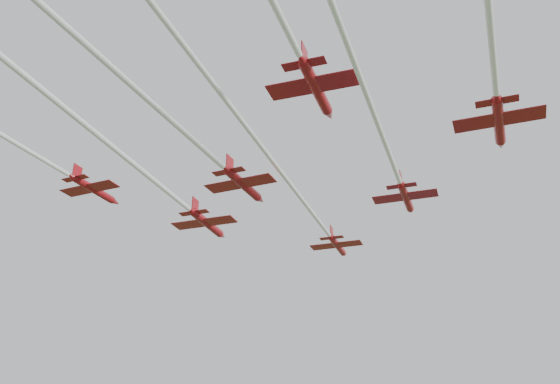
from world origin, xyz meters
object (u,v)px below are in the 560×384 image
at_px(jet_row2_left, 153,180).
at_px(jet_row2_right, 381,133).
at_px(jet_row3_mid, 192,139).
at_px(jet_row4_right, 285,26).
at_px(jet_row3_right, 494,63).
at_px(jet_lead, 304,202).

height_order(jet_row2_left, jet_row2_right, jet_row2_left).
distance_m(jet_row3_mid, jet_row4_right, 17.86).
height_order(jet_row3_right, jet_row4_right, jet_row4_right).
bearing_deg(jet_lead, jet_row4_right, -75.74).
xyz_separation_m(jet_lead, jet_row2_left, (-15.89, -11.47, 0.95)).
distance_m(jet_lead, jet_row3_right, 33.67).
height_order(jet_row2_right, jet_row3_right, jet_row3_right).
xyz_separation_m(jet_lead, jet_row3_right, (25.51, -21.97, 0.31)).
height_order(jet_row2_left, jet_row3_right, jet_row2_left).
distance_m(jet_row2_left, jet_row4_right, 33.55).
height_order(jet_lead, jet_row4_right, jet_row4_right).
bearing_deg(jet_lead, jet_row2_left, -146.95).
bearing_deg(jet_row3_right, jet_row4_right, -146.62).
height_order(jet_lead, jet_row3_right, jet_row3_right).
distance_m(jet_row2_right, jet_row3_mid, 19.73).
height_order(jet_lead, jet_row2_right, jet_row2_right).
relative_size(jet_lead, jet_row4_right, 1.41).
bearing_deg(jet_row4_right, jet_lead, 103.89).
height_order(jet_row2_right, jet_row3_mid, jet_row2_right).
distance_m(jet_row2_right, jet_row3_right, 14.35).
relative_size(jet_row2_left, jet_row4_right, 1.38).
xyz_separation_m(jet_lead, jet_row4_right, (10.04, -32.77, 0.83)).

